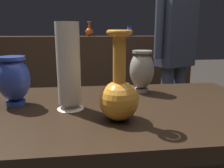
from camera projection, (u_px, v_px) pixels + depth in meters
back_display_shelf at (90, 74)px, 3.03m from camera, size 2.60×0.40×0.99m
vase_centerpiece at (119, 94)px, 0.70m from camera, size 0.12×0.12×0.27m
vase_tall_behind at (69, 68)px, 0.78m from camera, size 0.09×0.09×0.30m
vase_left_accent at (14, 79)px, 0.83m from camera, size 0.12×0.12×0.18m
vase_right_accent at (142, 70)px, 1.01m from camera, size 0.11×0.11×0.19m
shelf_vase_right at (130, 31)px, 2.95m from camera, size 0.08×0.08×0.13m
shelf_vase_center at (89, 31)px, 2.95m from camera, size 0.10×0.10×0.18m
visitor_near_right at (175, 50)px, 1.99m from camera, size 0.44×0.29×1.54m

